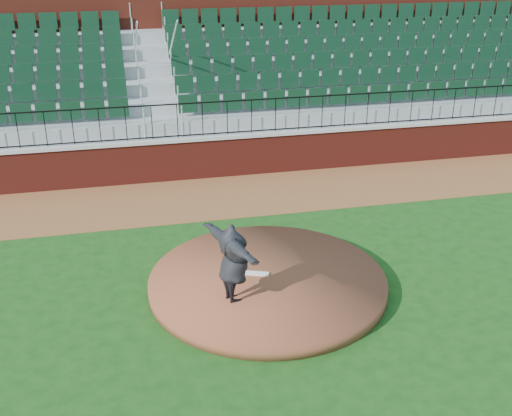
{
  "coord_description": "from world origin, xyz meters",
  "views": [
    {
      "loc": [
        -2.75,
        -10.69,
        6.86
      ],
      "look_at": [
        0.0,
        1.5,
        1.3
      ],
      "focal_mm": 43.77,
      "sensor_mm": 36.0,
      "label": 1
    }
  ],
  "objects": [
    {
      "name": "ground",
      "position": [
        0.0,
        0.0,
        0.0
      ],
      "size": [
        90.0,
        90.0,
        0.0
      ],
      "primitive_type": "plane",
      "color": "#164213",
      "rests_on": "ground"
    },
    {
      "name": "wall_railing",
      "position": [
        0.0,
        7.0,
        1.8
      ],
      "size": [
        34.0,
        0.05,
        1.0
      ],
      "primitive_type": null,
      "color": "black",
      "rests_on": "wall_cap"
    },
    {
      "name": "concourse_wall",
      "position": [
        0.0,
        12.52,
        2.75
      ],
      "size": [
        34.0,
        0.5,
        5.5
      ],
      "primitive_type": "cube",
      "color": "maroon",
      "rests_on": "ground"
    },
    {
      "name": "warning_track",
      "position": [
        0.0,
        5.4,
        0.01
      ],
      "size": [
        34.0,
        3.2,
        0.01
      ],
      "primitive_type": "cube",
      "color": "brown",
      "rests_on": "ground"
    },
    {
      "name": "field_wall",
      "position": [
        0.0,
        7.0,
        0.6
      ],
      "size": [
        34.0,
        0.35,
        1.2
      ],
      "primitive_type": "cube",
      "color": "maroon",
      "rests_on": "ground"
    },
    {
      "name": "wall_cap",
      "position": [
        0.0,
        7.0,
        1.25
      ],
      "size": [
        34.0,
        0.45,
        0.1
      ],
      "primitive_type": "cube",
      "color": "#B7B7B7",
      "rests_on": "field_wall"
    },
    {
      "name": "pitcher",
      "position": [
        -0.88,
        -0.41,
        1.07
      ],
      "size": [
        1.15,
        2.09,
        1.64
      ],
      "primitive_type": "imported",
      "rotation": [
        0.0,
        0.0,
        1.89
      ],
      "color": "black",
      "rests_on": "pitchers_mound"
    },
    {
      "name": "pitchers_mound",
      "position": [
        -0.03,
        0.28,
        0.12
      ],
      "size": [
        4.96,
        4.96,
        0.25
      ],
      "primitive_type": "cylinder",
      "color": "brown",
      "rests_on": "ground"
    },
    {
      "name": "pitching_rubber",
      "position": [
        -0.25,
        0.46,
        0.27
      ],
      "size": [
        0.58,
        0.33,
        0.04
      ],
      "primitive_type": "cube",
      "rotation": [
        0.0,
        0.0,
        -0.37
      ],
      "color": "white",
      "rests_on": "pitchers_mound"
    },
    {
      "name": "seating_stands",
      "position": [
        0.0,
        9.72,
        2.3
      ],
      "size": [
        34.0,
        5.1,
        4.6
      ],
      "primitive_type": null,
      "color": "gray",
      "rests_on": "ground"
    }
  ]
}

